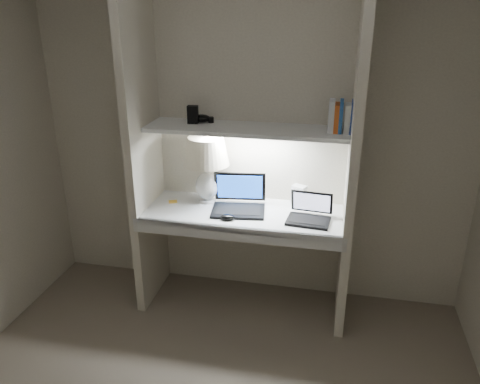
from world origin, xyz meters
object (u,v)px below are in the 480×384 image
(speaker, at_px, (299,195))
(laptop_netbook, at_px, (309,214))
(laptop_main, at_px, (239,202))
(book_row, at_px, (343,117))
(table_lamp, at_px, (206,159))

(speaker, bearing_deg, laptop_netbook, -45.63)
(laptop_main, relative_size, book_row, 1.97)
(laptop_main, height_order, book_row, book_row)
(laptop_netbook, relative_size, book_row, 1.48)
(table_lamp, xyz_separation_m, book_row, (0.95, -0.03, 0.36))
(table_lamp, distance_m, speaker, 0.73)
(table_lamp, xyz_separation_m, laptop_main, (0.26, -0.09, -0.28))
(laptop_main, xyz_separation_m, book_row, (0.69, 0.06, 0.64))
(laptop_main, height_order, laptop_netbook, laptop_main)
(laptop_netbook, distance_m, book_row, 0.69)
(laptop_netbook, relative_size, speaker, 2.18)
(speaker, xyz_separation_m, book_row, (0.27, -0.12, 0.62))
(table_lamp, xyz_separation_m, speaker, (0.68, 0.10, -0.26))
(book_row, bearing_deg, table_lamp, 178.41)
(table_lamp, relative_size, book_row, 2.37)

